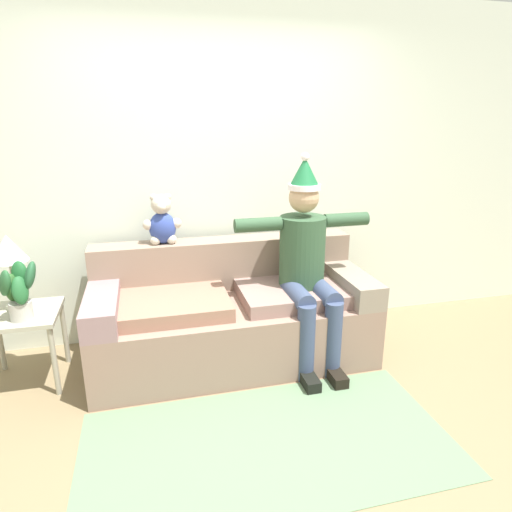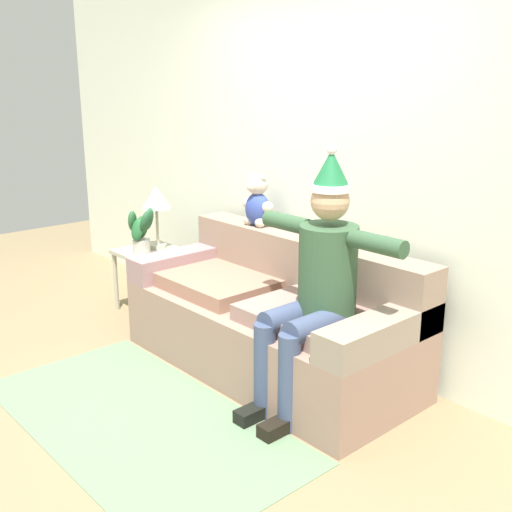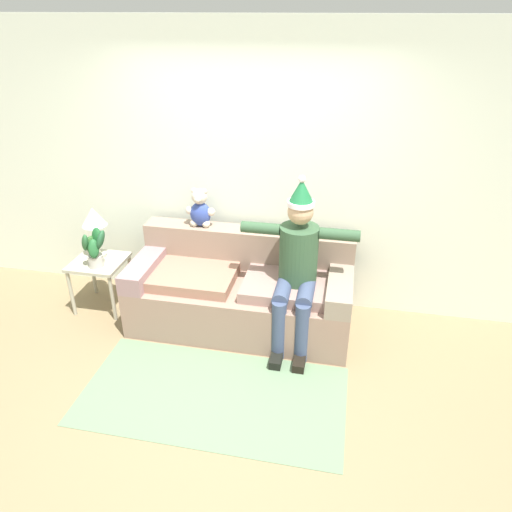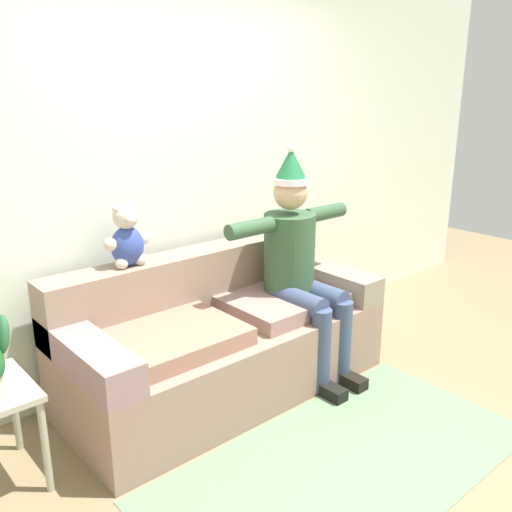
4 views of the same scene
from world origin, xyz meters
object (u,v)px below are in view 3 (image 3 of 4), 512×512
(couch, at_px, (242,291))
(potted_plant, at_px, (94,248))
(person_seated, at_px, (297,263))
(teddy_bear, at_px, (200,209))
(table_lamp, at_px, (94,219))
(side_table, at_px, (99,268))

(couch, relative_size, potted_plant, 5.14)
(couch, xyz_separation_m, person_seated, (0.53, -0.16, 0.44))
(teddy_bear, bearing_deg, potted_plant, -156.87)
(couch, xyz_separation_m, potted_plant, (-1.41, -0.12, 0.37))
(couch, relative_size, person_seated, 1.33)
(table_lamp, relative_size, potted_plant, 1.30)
(couch, distance_m, potted_plant, 1.46)
(potted_plant, bearing_deg, couch, 5.03)
(person_seated, distance_m, side_table, 2.02)
(person_seated, bearing_deg, potted_plant, 178.80)
(table_lamp, bearing_deg, person_seated, -6.83)
(table_lamp, bearing_deg, side_table, -72.29)
(person_seated, xyz_separation_m, potted_plant, (-1.93, 0.04, -0.07))
(couch, bearing_deg, table_lamp, 177.03)
(person_seated, distance_m, potted_plant, 1.94)
(side_table, relative_size, table_lamp, 1.01)
(side_table, bearing_deg, teddy_bear, 16.83)
(teddy_bear, height_order, potted_plant, teddy_bear)
(teddy_bear, distance_m, potted_plant, 1.07)
(person_seated, relative_size, teddy_bear, 4.04)
(potted_plant, bearing_deg, side_table, 114.38)
(teddy_bear, xyz_separation_m, potted_plant, (-0.94, -0.40, -0.31))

